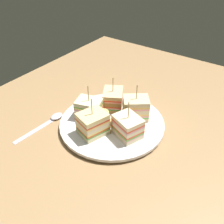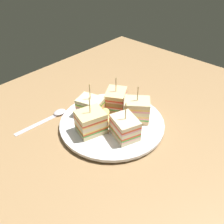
# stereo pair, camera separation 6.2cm
# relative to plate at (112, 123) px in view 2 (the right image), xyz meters

# --- Properties ---
(ground_plane) EXTENTS (1.03, 0.81, 0.02)m
(ground_plane) POSITION_rel_plate_xyz_m (0.00, 0.00, -0.02)
(ground_plane) COLOR #9F794F
(plate) EXTENTS (0.26, 0.26, 0.01)m
(plate) POSITION_rel_plate_xyz_m (0.00, 0.00, 0.00)
(plate) COLOR white
(plate) RESTS_ON ground_plane
(sandwich_wedge_0) EXTENTS (0.08, 0.08, 0.10)m
(sandwich_wedge_0) POSITION_rel_plate_xyz_m (0.05, -0.04, 0.03)
(sandwich_wedge_0) COLOR #DFBB88
(sandwich_wedge_0) RESTS_ON plate
(sandwich_wedge_1) EXTENTS (0.08, 0.07, 0.09)m
(sandwich_wedge_1) POSITION_rel_plate_xyz_m (0.05, 0.03, 0.03)
(sandwich_wedge_1) COLOR #DDC684
(sandwich_wedge_1) RESTS_ON plate
(sandwich_wedge_2) EXTENTS (0.06, 0.07, 0.09)m
(sandwich_wedge_2) POSITION_rel_plate_xyz_m (-0.01, 0.06, 0.03)
(sandwich_wedge_2) COLOR beige
(sandwich_wedge_2) RESTS_ON plate
(sandwich_wedge_3) EXTENTS (0.08, 0.07, 0.10)m
(sandwich_wedge_3) POSITION_rel_plate_xyz_m (-0.06, 0.01, 0.03)
(sandwich_wedge_3) COLOR beige
(sandwich_wedge_3) RESTS_ON plate
(sandwich_wedge_4) EXTENTS (0.07, 0.08, 0.09)m
(sandwich_wedge_4) POSITION_rel_plate_xyz_m (-0.02, -0.06, 0.03)
(sandwich_wedge_4) COLOR beige
(sandwich_wedge_4) RESTS_ON plate
(chip_pile) EXTENTS (0.06, 0.07, 0.03)m
(chip_pile) POSITION_rel_plate_xyz_m (-0.02, 0.02, 0.02)
(chip_pile) COLOR #EBCF72
(chip_pile) RESTS_ON plate
(spoon) EXTENTS (0.15, 0.03, 0.01)m
(spoon) POSITION_rel_plate_xyz_m (-0.08, 0.14, -0.00)
(spoon) COLOR silver
(spoon) RESTS_ON ground_plane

